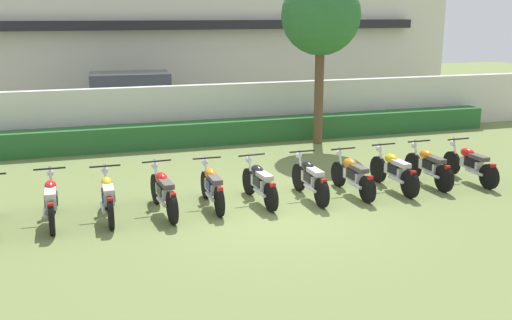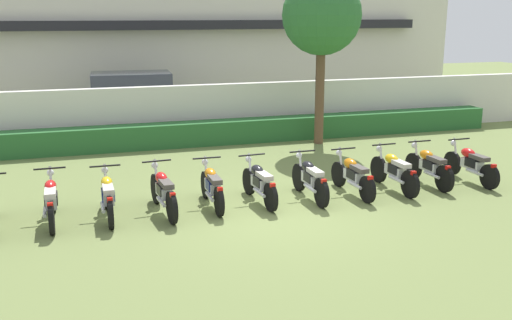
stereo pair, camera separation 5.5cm
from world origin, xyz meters
The scene contains 16 objects.
ground centered at (0.00, 0.00, 0.00)m, with size 60.00×60.00×0.00m, color olive.
building centered at (0.00, 16.22, 3.27)m, with size 25.89×6.50×6.54m.
compound_wall centered at (0.00, 7.32, 0.87)m, with size 24.60×0.30×1.74m, color silver.
hedge_row centered at (0.00, 6.62, 0.35)m, with size 19.68×0.70×0.71m, color #28602D.
parked_car centered at (-1.50, 10.28, 0.94)m, with size 4.60×2.29×1.89m.
tree_near_inspector centered at (3.50, 5.77, 3.80)m, with size 2.34×2.34×5.01m.
motorcycle_in_row_1 centered at (-4.17, 0.73, 0.45)m, with size 0.60×1.93×0.97m.
motorcycle_in_row_2 centered at (-3.13, 0.65, 0.45)m, with size 0.60×1.82×0.97m.
motorcycle_in_row_3 centered at (-2.05, 0.65, 0.46)m, with size 0.60×1.97×0.97m.
motorcycle_in_row_4 centered at (-1.04, 0.74, 0.44)m, with size 0.60×1.81×0.95m.
motorcycle_in_row_5 centered at (-0.02, 0.71, 0.44)m, with size 0.60×1.84×0.95m.
motorcycle_in_row_6 centered at (1.09, 0.64, 0.45)m, with size 0.60×1.87×0.97m.
motorcycle_in_row_7 centered at (2.12, 0.66, 0.44)m, with size 0.60×1.88×0.95m.
motorcycle_in_row_8 centered at (3.16, 0.69, 0.45)m, with size 0.60×1.95×0.97m.
motorcycle_in_row_9 centered at (4.13, 0.80, 0.45)m, with size 0.60×1.85×0.97m.
motorcycle_in_row_10 centered at (5.23, 0.74, 0.44)m, with size 0.60×1.93×0.95m.
Camera 1 is at (-3.70, -10.64, 3.91)m, focal length 41.52 mm.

